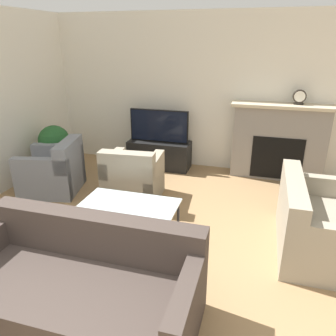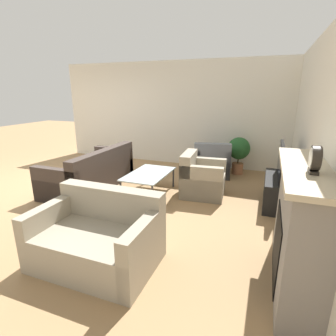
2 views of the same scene
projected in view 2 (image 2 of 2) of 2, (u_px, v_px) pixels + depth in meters
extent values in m
plane|color=#9E7A51|center=(54.00, 184.00, 5.69)|extent=(20.00, 20.00, 0.00)
cube|color=silver|center=(313.00, 135.00, 3.66)|extent=(8.19, 0.06, 2.70)
cube|color=silver|center=(195.00, 114.00, 6.85)|extent=(0.06, 7.79, 2.70)
cube|color=gray|center=(300.00, 228.00, 2.59)|extent=(1.50, 0.36, 1.27)
cube|color=black|center=(277.00, 245.00, 2.72)|extent=(0.82, 0.01, 0.71)
cube|color=beige|center=(305.00, 168.00, 2.43)|extent=(1.62, 0.42, 0.05)
cube|color=black|center=(277.00, 191.00, 4.59)|extent=(1.13, 0.45, 0.50)
cube|color=black|center=(281.00, 161.00, 4.44)|extent=(1.07, 0.05, 0.58)
cube|color=black|center=(279.00, 161.00, 4.45)|extent=(1.03, 0.01, 0.54)
cube|color=#3D332D|center=(90.00, 177.00, 5.46)|extent=(2.01, 0.96, 0.42)
cube|color=#3D332D|center=(104.00, 160.00, 5.22)|extent=(2.01, 0.20, 0.40)
cube|color=#3D332D|center=(114.00, 161.00, 6.27)|extent=(0.14, 0.96, 0.66)
cube|color=#3D332D|center=(56.00, 186.00, 4.59)|extent=(0.14, 0.96, 0.66)
cube|color=#9E937F|center=(96.00, 247.00, 3.01)|extent=(0.91, 1.37, 0.42)
cube|color=#9E937F|center=(111.00, 203.00, 3.21)|extent=(0.20, 1.37, 0.40)
cube|color=#9E937F|center=(53.00, 228.00, 3.18)|extent=(0.91, 0.14, 0.66)
cube|color=#9E937F|center=(144.00, 249.00, 2.77)|extent=(0.91, 0.14, 0.66)
cube|color=gray|center=(211.00, 166.00, 6.28)|extent=(0.99, 0.98, 0.42)
cube|color=gray|center=(212.00, 152.00, 5.87)|extent=(0.38, 0.84, 0.40)
cube|color=gray|center=(226.00, 162.00, 6.20)|extent=(0.84, 0.32, 0.66)
cube|color=gray|center=(197.00, 161.00, 6.29)|extent=(0.84, 0.32, 0.66)
cube|color=#9E937F|center=(203.00, 184.00, 5.04)|extent=(0.84, 0.85, 0.42)
cube|color=#9E937F|center=(189.00, 163.00, 5.00)|extent=(0.79, 0.27, 0.40)
cube|color=#9E937F|center=(201.00, 184.00, 4.71)|extent=(0.21, 0.79, 0.66)
cube|color=#9E937F|center=(206.00, 174.00, 5.30)|extent=(0.21, 0.79, 0.66)
cylinder|color=#333338|center=(146.00, 174.00, 5.68)|extent=(0.04, 0.04, 0.40)
cylinder|color=#333338|center=(121.00, 191.00, 4.72)|extent=(0.04, 0.04, 0.40)
cylinder|color=#333338|center=(173.00, 178.00, 5.47)|extent=(0.04, 0.04, 0.40)
cylinder|color=#333338|center=(152.00, 196.00, 4.50)|extent=(0.04, 0.04, 0.40)
cube|color=silver|center=(149.00, 174.00, 5.03)|extent=(1.15, 0.70, 0.02)
cylinder|color=#AD704C|center=(237.00, 168.00, 6.36)|extent=(0.27, 0.27, 0.26)
cylinder|color=#4C3823|center=(238.00, 160.00, 6.31)|extent=(0.03, 0.03, 0.16)
sphere|color=#235628|center=(239.00, 148.00, 6.22)|extent=(0.52, 0.52, 0.52)
cube|color=#28231E|center=(313.00, 171.00, 2.20)|extent=(0.14, 0.07, 0.03)
cylinder|color=#28231E|center=(315.00, 158.00, 2.16)|extent=(0.20, 0.07, 0.20)
cylinder|color=white|center=(310.00, 157.00, 2.18)|extent=(0.17, 0.00, 0.17)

